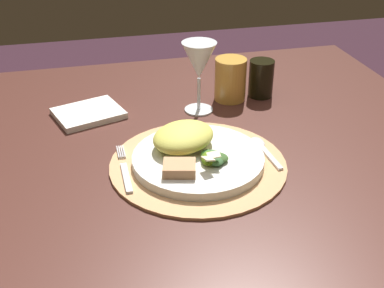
{
  "coord_description": "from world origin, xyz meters",
  "views": [
    {
      "loc": [
        -0.22,
        -0.89,
        1.24
      ],
      "look_at": [
        -0.02,
        -0.06,
        0.75
      ],
      "focal_mm": 46.64,
      "sensor_mm": 36.0,
      "label": 1
    }
  ],
  "objects_px": {
    "fork": "(125,170)",
    "dining_table": "(197,195)",
    "spoon": "(262,147)",
    "dinner_plate": "(198,159)",
    "amber_tumbler": "(230,79)",
    "wine_glass": "(199,63)",
    "dark_tumbler": "(261,78)",
    "napkin": "(88,113)"
  },
  "relations": [
    {
      "from": "dining_table",
      "to": "wine_glass",
      "type": "bearing_deg",
      "value": 74.58
    },
    {
      "from": "fork",
      "to": "dark_tumbler",
      "type": "height_order",
      "value": "dark_tumbler"
    },
    {
      "from": "fork",
      "to": "amber_tumbler",
      "type": "xyz_separation_m",
      "value": [
        0.29,
        0.28,
        0.04
      ]
    },
    {
      "from": "dining_table",
      "to": "spoon",
      "type": "bearing_deg",
      "value": -35.29
    },
    {
      "from": "dining_table",
      "to": "napkin",
      "type": "relative_size",
      "value": 7.88
    },
    {
      "from": "dinner_plate",
      "to": "dark_tumbler",
      "type": "height_order",
      "value": "dark_tumbler"
    },
    {
      "from": "dinner_plate",
      "to": "napkin",
      "type": "relative_size",
      "value": 1.75
    },
    {
      "from": "dark_tumbler",
      "to": "dinner_plate",
      "type": "bearing_deg",
      "value": -129.23
    },
    {
      "from": "fork",
      "to": "dining_table",
      "type": "bearing_deg",
      "value": 31.93
    },
    {
      "from": "dining_table",
      "to": "spoon",
      "type": "distance_m",
      "value": 0.21
    },
    {
      "from": "dining_table",
      "to": "amber_tumbler",
      "type": "distance_m",
      "value": 0.29
    },
    {
      "from": "dinner_plate",
      "to": "dark_tumbler",
      "type": "xyz_separation_m",
      "value": [
        0.23,
        0.28,
        0.03
      ]
    },
    {
      "from": "dining_table",
      "to": "fork",
      "type": "distance_m",
      "value": 0.25
    },
    {
      "from": "dining_table",
      "to": "wine_glass",
      "type": "xyz_separation_m",
      "value": [
        0.04,
        0.13,
        0.27
      ]
    },
    {
      "from": "napkin",
      "to": "spoon",
      "type": "bearing_deg",
      "value": -35.84
    },
    {
      "from": "dining_table",
      "to": "dark_tumbler",
      "type": "relative_size",
      "value": 12.47
    },
    {
      "from": "fork",
      "to": "dark_tumbler",
      "type": "relative_size",
      "value": 1.8
    },
    {
      "from": "napkin",
      "to": "fork",
      "type": "bearing_deg",
      "value": -78.66
    },
    {
      "from": "dinner_plate",
      "to": "wine_glass",
      "type": "xyz_separation_m",
      "value": [
        0.06,
        0.23,
        0.1
      ]
    },
    {
      "from": "dinner_plate",
      "to": "napkin",
      "type": "distance_m",
      "value": 0.33
    },
    {
      "from": "wine_glass",
      "to": "amber_tumbler",
      "type": "relative_size",
      "value": 1.6
    },
    {
      "from": "napkin",
      "to": "amber_tumbler",
      "type": "relative_size",
      "value": 1.4
    },
    {
      "from": "amber_tumbler",
      "to": "dark_tumbler",
      "type": "height_order",
      "value": "amber_tumbler"
    },
    {
      "from": "fork",
      "to": "wine_glass",
      "type": "distance_m",
      "value": 0.32
    },
    {
      "from": "fork",
      "to": "amber_tumbler",
      "type": "distance_m",
      "value": 0.4
    },
    {
      "from": "spoon",
      "to": "dark_tumbler",
      "type": "height_order",
      "value": "dark_tumbler"
    },
    {
      "from": "spoon",
      "to": "dark_tumbler",
      "type": "xyz_separation_m",
      "value": [
        0.09,
        0.26,
        0.04
      ]
    },
    {
      "from": "fork",
      "to": "wine_glass",
      "type": "relative_size",
      "value": 0.99
    },
    {
      "from": "dark_tumbler",
      "to": "spoon",
      "type": "bearing_deg",
      "value": -109.52
    },
    {
      "from": "dinner_plate",
      "to": "dark_tumbler",
      "type": "relative_size",
      "value": 2.76
    },
    {
      "from": "spoon",
      "to": "napkin",
      "type": "height_order",
      "value": "napkin"
    },
    {
      "from": "dining_table",
      "to": "fork",
      "type": "bearing_deg",
      "value": -148.07
    },
    {
      "from": "dinner_plate",
      "to": "spoon",
      "type": "bearing_deg",
      "value": 10.28
    },
    {
      "from": "dinner_plate",
      "to": "fork",
      "type": "relative_size",
      "value": 1.54
    },
    {
      "from": "dinner_plate",
      "to": "wine_glass",
      "type": "height_order",
      "value": "wine_glass"
    },
    {
      "from": "dining_table",
      "to": "dinner_plate",
      "type": "distance_m",
      "value": 0.2
    },
    {
      "from": "spoon",
      "to": "dinner_plate",
      "type": "bearing_deg",
      "value": -169.72
    },
    {
      "from": "dinner_plate",
      "to": "fork",
      "type": "xyz_separation_m",
      "value": [
        -0.14,
        0.0,
        -0.01
      ]
    },
    {
      "from": "napkin",
      "to": "amber_tumbler",
      "type": "height_order",
      "value": "amber_tumbler"
    },
    {
      "from": "wine_glass",
      "to": "dinner_plate",
      "type": "bearing_deg",
      "value": -104.41
    },
    {
      "from": "dinner_plate",
      "to": "amber_tumbler",
      "type": "xyz_separation_m",
      "value": [
        0.15,
        0.28,
        0.04
      ]
    },
    {
      "from": "dinner_plate",
      "to": "spoon",
      "type": "distance_m",
      "value": 0.14
    }
  ]
}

